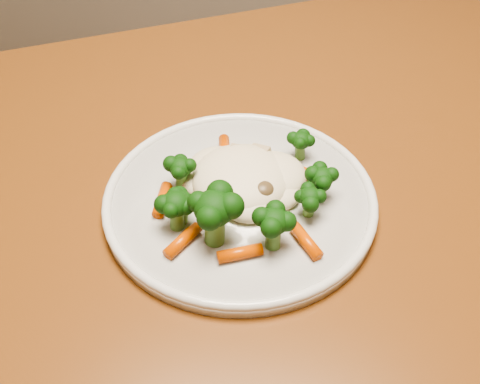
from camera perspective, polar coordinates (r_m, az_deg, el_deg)
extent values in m
cube|color=brown|center=(0.61, -7.75, -6.23)|extent=(1.52, 1.31, 0.04)
cube|color=brown|center=(1.30, 15.53, 1.50)|extent=(0.08, 0.08, 0.71)
cylinder|color=silver|center=(0.62, 0.00, -0.90)|extent=(0.28, 0.28, 0.01)
ellipsoid|color=#F2E4C1|center=(0.61, 0.13, 2.04)|extent=(0.12, 0.11, 0.05)
ellipsoid|color=black|center=(0.58, -5.56, -1.65)|extent=(0.04, 0.04, 0.04)
ellipsoid|color=black|center=(0.56, -2.42, -2.69)|extent=(0.06, 0.06, 0.05)
ellipsoid|color=black|center=(0.56, 3.18, -3.62)|extent=(0.05, 0.05, 0.04)
ellipsoid|color=black|center=(0.59, 6.59, -1.11)|extent=(0.04, 0.04, 0.03)
ellipsoid|color=black|center=(0.61, 7.70, 0.69)|extent=(0.04, 0.04, 0.03)
ellipsoid|color=black|center=(0.66, 5.75, 4.29)|extent=(0.03, 0.03, 0.03)
ellipsoid|color=black|center=(0.62, -5.61, 1.65)|extent=(0.04, 0.04, 0.03)
ellipsoid|color=black|center=(0.58, -6.05, -1.93)|extent=(0.04, 0.04, 0.04)
cylinder|color=#EA5605|center=(0.66, -1.46, 3.82)|extent=(0.02, 0.05, 0.01)
cylinder|color=#EA5605|center=(0.65, 0.64, 3.14)|extent=(0.04, 0.03, 0.01)
cylinder|color=#EA5605|center=(0.64, 5.80, 1.94)|extent=(0.04, 0.03, 0.01)
cylinder|color=#EA5605|center=(0.61, -7.38, -0.75)|extent=(0.01, 0.04, 0.01)
cylinder|color=#EA5605|center=(0.57, -5.46, -4.61)|extent=(0.03, 0.04, 0.01)
cylinder|color=#EA5605|center=(0.56, -0.01, -5.83)|extent=(0.04, 0.03, 0.01)
cylinder|color=#EA5605|center=(0.57, 6.27, -4.63)|extent=(0.03, 0.04, 0.01)
ellipsoid|color=brown|center=(0.61, 1.49, 1.67)|extent=(0.02, 0.02, 0.02)
ellipsoid|color=brown|center=(0.60, 2.16, 0.23)|extent=(0.02, 0.02, 0.02)
ellipsoid|color=brown|center=(0.61, -2.07, 1.56)|extent=(0.02, 0.02, 0.02)
cube|color=tan|center=(0.64, 0.03, 3.55)|extent=(0.03, 0.02, 0.01)
cube|color=tan|center=(0.64, 1.87, 3.73)|extent=(0.03, 0.02, 0.01)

